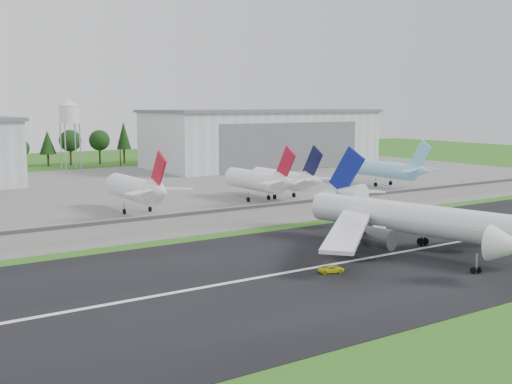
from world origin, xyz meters
TOP-DOWN VIEW (x-y plane):
  - ground at (0.00, 0.00)m, footprint 600.00×600.00m
  - runway at (0.00, 10.00)m, footprint 320.00×60.00m
  - runway_centerline at (0.00, 10.00)m, footprint 220.00×1.00m
  - apron at (0.00, 120.00)m, footprint 320.00×150.00m
  - blast_fence at (0.00, 54.99)m, footprint 240.00×0.61m
  - hangar_east at (75.00, 164.92)m, footprint 102.00×47.00m
  - water_tower at (-5.00, 185.00)m, footprint 8.40×8.40m
  - utility_poles at (0.00, 200.00)m, footprint 230.00×3.00m
  - treeline at (0.00, 215.00)m, footprint 320.00×16.00m
  - main_airliner at (4.46, 9.57)m, footprint 55.87×58.79m
  - ground_vehicle at (-18.82, 6.01)m, footprint 4.75×3.14m
  - parked_jet_red_a at (-22.12, 76.58)m, footprint 7.36×31.29m
  - parked_jet_red_b at (15.00, 76.55)m, footprint 7.36×31.29m
  - parked_jet_navy at (24.16, 76.52)m, footprint 7.36×31.29m
  - parked_jet_skyblue at (69.23, 81.54)m, footprint 7.36×37.29m

SIDE VIEW (x-z plane):
  - ground at x=0.00m, z-range 0.00..0.00m
  - utility_poles at x=0.00m, z-range -6.00..6.00m
  - treeline at x=0.00m, z-range -11.00..11.00m
  - runway at x=0.00m, z-range 0.00..0.10m
  - apron at x=0.00m, z-range 0.00..0.10m
  - runway_centerline at x=0.00m, z-range 0.10..0.12m
  - ground_vehicle at x=-18.82m, z-range 0.10..1.31m
  - blast_fence at x=0.00m, z-range 0.06..3.56m
  - main_airliner at x=4.46m, z-range -4.19..13.98m
  - parked_jet_navy at x=24.16m, z-range -2.26..14.19m
  - parked_jet_skyblue at x=69.23m, z-range -2.28..14.24m
  - parked_jet_red_b at x=15.00m, z-range -2.19..14.45m
  - parked_jet_red_a at x=-22.12m, z-range -2.09..14.77m
  - hangar_east at x=75.00m, z-range 0.03..25.23m
  - water_tower at x=-5.00m, z-range 9.85..39.25m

